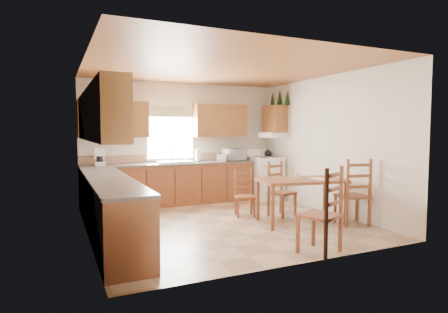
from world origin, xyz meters
name	(u,v)px	position (x,y,z in m)	size (l,w,h in m)	color
floor	(223,223)	(0.00, 0.00, 0.00)	(4.50, 4.50, 0.00)	tan
ceiling	(223,68)	(0.00, 0.00, 2.70)	(4.50, 4.50, 0.00)	#9C5F32
wall_left	(86,149)	(-2.25, 0.00, 1.35)	(4.50, 4.50, 0.00)	silver
wall_right	(326,144)	(2.25, 0.00, 1.35)	(4.50, 4.50, 0.00)	silver
wall_back	(183,143)	(0.00, 2.25, 1.35)	(4.50, 4.50, 0.00)	silver
wall_front	(301,154)	(0.00, -2.25, 1.35)	(4.50, 4.50, 0.00)	silver
lower_cab_back	(171,185)	(-0.38, 1.95, 0.44)	(3.75, 0.60, 0.88)	brown
lower_cab_left	(110,209)	(-1.95, -0.15, 0.44)	(0.60, 3.60, 0.88)	brown
counter_back	(171,164)	(-0.38, 1.95, 0.90)	(3.75, 0.63, 0.04)	#504B45
counter_left	(109,179)	(-1.95, -0.15, 0.90)	(0.63, 3.60, 0.04)	#504B45
backsplash	(167,158)	(-0.38, 2.24, 1.01)	(3.75, 0.01, 0.18)	#99705B
upper_cab_back_left	(114,119)	(-1.55, 2.08, 1.85)	(1.41, 0.33, 0.75)	brown
upper_cab_back_right	(220,121)	(0.86, 2.08, 1.85)	(1.25, 0.33, 0.75)	brown
upper_cab_left	(98,115)	(-2.08, -0.15, 1.85)	(0.33, 3.60, 0.75)	brown
upper_cab_stove	(275,119)	(2.08, 1.65, 1.90)	(0.33, 0.62, 0.62)	brown
range_hood	(273,135)	(2.03, 1.65, 1.52)	(0.44, 0.62, 0.12)	silver
window_frame	(170,134)	(-0.30, 2.22, 1.55)	(1.13, 0.02, 1.18)	silver
window_pane	(170,134)	(-0.30, 2.21, 1.55)	(1.05, 0.01, 1.10)	white
window_valance	(171,111)	(-0.30, 2.19, 2.05)	(1.19, 0.01, 0.24)	#516937
sink_basin	(174,162)	(-0.30, 1.95, 0.94)	(0.75, 0.45, 0.04)	silver
pine_decal_a	(287,98)	(2.21, 1.33, 2.38)	(0.22, 0.22, 0.36)	black
pine_decal_b	(279,97)	(2.21, 1.65, 2.42)	(0.22, 0.22, 0.36)	black
pine_decal_c	(272,100)	(2.21, 1.97, 2.38)	(0.22, 0.22, 0.36)	black
stove	(266,178)	(1.88, 1.70, 0.49)	(0.66, 0.68, 0.98)	silver
coffeemaker	(100,157)	(-1.85, 1.95, 1.09)	(0.20, 0.24, 0.34)	silver
paper_towel	(198,155)	(0.26, 1.97, 1.06)	(0.12, 0.12, 0.29)	white
toaster	(221,158)	(0.80, 1.86, 1.01)	(0.21, 0.14, 0.17)	silver
microwave	(235,155)	(1.16, 1.93, 1.06)	(0.46, 0.33, 0.28)	silver
dining_table	(301,201)	(1.24, -0.57, 0.39)	(1.46, 0.83, 0.78)	brown
chair_near_left	(320,210)	(0.51, -1.99, 0.57)	(0.48, 0.46, 1.15)	brown
chair_near_right	(352,192)	(1.99, -1.02, 0.57)	(0.48, 0.46, 1.14)	brown
chair_far_left	(245,193)	(0.58, 0.29, 0.44)	(0.37, 0.35, 0.87)	brown
chair_far_right	(282,189)	(1.24, 0.02, 0.51)	(0.43, 0.41, 1.02)	brown
table_paper	(319,179)	(1.54, -0.68, 0.78)	(0.23, 0.31, 0.00)	white
table_card	(297,175)	(1.21, -0.49, 0.84)	(0.09, 0.02, 0.12)	white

